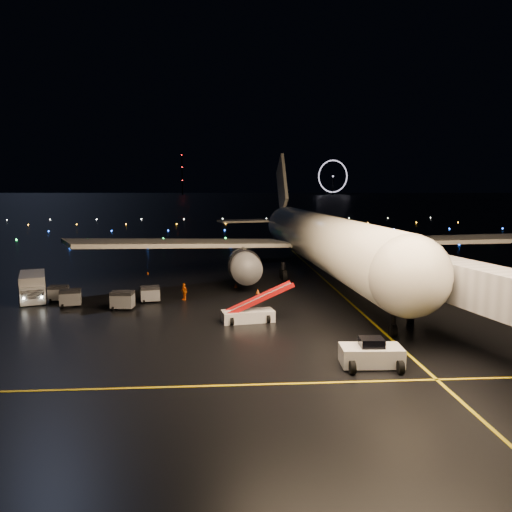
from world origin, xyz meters
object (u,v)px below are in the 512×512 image
object	(u,v)px
pushback_tug	(371,352)
belt_loader	(248,304)
service_truck	(33,286)
baggage_cart_2	(59,293)
baggage_cart_0	(150,294)
baggage_cart_3	(70,298)
airliner	(315,210)
baggage_cart_1	(122,300)
crew_c	(184,291)

from	to	relation	value
pushback_tug	belt_loader	world-z (taller)	belt_loader
service_truck	baggage_cart_2	distance (m)	3.19
belt_loader	baggage_cart_0	size ratio (longest dim) A/B	3.47
service_truck	baggage_cart_3	xyz separation A→B (m)	(4.98, -3.50, -0.58)
baggage_cart_2	service_truck	bearing A→B (deg)	160.15
service_truck	baggage_cart_2	bearing A→B (deg)	-36.51
pushback_tug	baggage_cart_0	distance (m)	27.08
baggage_cart_2	baggage_cart_3	distance (m)	3.25
airliner	service_truck	size ratio (longest dim) A/B	8.06
baggage_cart_1	baggage_cart_2	size ratio (longest dim) A/B	1.10
baggage_cart_1	airliner	bearing A→B (deg)	42.01
belt_loader	service_truck	xyz separation A→B (m)	(-22.81, 10.62, -0.21)
airliner	baggage_cart_2	world-z (taller)	airliner
baggage_cart_0	baggage_cart_1	world-z (taller)	baggage_cart_1
baggage_cart_0	baggage_cart_3	xyz separation A→B (m)	(-7.87, -1.42, 0.03)
crew_c	baggage_cart_0	size ratio (longest dim) A/B	0.92
airliner	pushback_tug	xyz separation A→B (m)	(-2.40, -34.12, -8.06)
crew_c	baggage_cart_2	world-z (taller)	crew_c
pushback_tug	service_truck	distance (m)	38.00
belt_loader	baggage_cart_2	bearing A→B (deg)	144.34
baggage_cart_3	crew_c	bearing A→B (deg)	-1.04
service_truck	belt_loader	bearing A→B (deg)	-44.12
airliner	crew_c	distance (m)	22.53
pushback_tug	baggage_cart_1	distance (m)	26.54
service_truck	baggage_cart_0	distance (m)	13.02
baggage_cart_0	pushback_tug	bearing A→B (deg)	-61.41
baggage_cart_1	baggage_cart_0	bearing A→B (deg)	58.35
baggage_cart_2	baggage_cart_3	size ratio (longest dim) A/B	0.95
pushback_tug	baggage_cart_2	xyz separation A→B (m)	(-27.61, 21.59, -0.16)
baggage_cart_3	pushback_tug	bearing A→B (deg)	-48.63
airliner	baggage_cart_1	xyz separation A→B (m)	(-22.45, -16.73, -8.14)
baggage_cart_2	airliner	bearing A→B (deg)	20.16
crew_c	baggage_cart_3	size ratio (longest dim) A/B	0.89
airliner	crew_c	xyz separation A→B (m)	(-16.61, -12.88, -8.14)
crew_c	service_truck	bearing A→B (deg)	-130.01
pushback_tug	baggage_cart_3	size ratio (longest dim) A/B	2.02
airliner	baggage_cart_2	distance (m)	33.54
belt_loader	crew_c	distance (m)	11.35
pushback_tug	baggage_cart_3	xyz separation A→B (m)	(-25.62, 19.02, -0.11)
belt_loader	crew_c	xyz separation A→B (m)	(-6.43, 9.33, -0.75)
belt_loader	crew_c	world-z (taller)	belt_loader
crew_c	baggage_cart_2	xyz separation A→B (m)	(-13.40, 0.35, -0.08)
baggage_cart_0	baggage_cart_1	bearing A→B (deg)	-139.36
pushback_tug	baggage_cart_2	distance (m)	35.05
baggage_cart_0	baggage_cart_3	distance (m)	7.99
airliner	baggage_cart_3	xyz separation A→B (m)	(-28.02, -15.09, -8.18)
crew_c	baggage_cart_0	distance (m)	3.64
service_truck	baggage_cart_0	xyz separation A→B (m)	(12.84, -2.08, -0.62)
belt_loader	baggage_cart_3	world-z (taller)	belt_loader
baggage_cart_1	baggage_cart_2	world-z (taller)	baggage_cart_1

